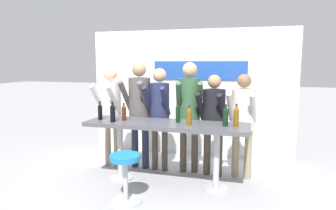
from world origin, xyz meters
The scene contains 17 objects.
ground_plane centered at (0.00, 0.00, 0.00)m, with size 40.00×40.00×0.00m, color #9E9EA3.
back_wall centered at (0.00, 1.62, 1.23)m, with size 4.02×0.12×2.45m.
tasting_table centered at (0.00, 0.00, 0.81)m, with size 2.42×0.66×0.94m.
bar_stool centered at (-0.34, -0.73, 0.43)m, with size 0.42×0.42×0.64m.
person_far_left centered at (-1.14, 0.49, 1.09)m, with size 0.44×0.56×1.73m.
person_left centered at (-0.64, 0.55, 1.14)m, with size 0.48×0.59×1.82m.
person_center_left centered at (-0.27, 0.52, 1.09)m, with size 0.39×0.52×1.73m.
person_center centered at (0.23, 0.57, 1.14)m, with size 0.48×0.61×1.83m.
person_center_right centered at (0.63, 0.53, 1.01)m, with size 0.48×0.57×1.63m.
person_right centered at (1.08, 0.56, 1.02)m, with size 0.47×0.57×1.65m.
wine_bottle_0 centered at (1.01, 0.01, 1.09)m, with size 0.07×0.07×0.32m.
wine_bottle_1 centered at (-0.67, -0.01, 1.07)m, with size 0.07×0.07×0.27m.
wine_bottle_2 centered at (0.36, -0.08, 1.07)m, with size 0.07×0.07×0.28m.
wine_bottle_3 centered at (-0.78, -0.16, 1.08)m, with size 0.08×0.08×0.31m.
wine_bottle_4 centered at (0.86, -0.01, 1.08)m, with size 0.08×0.08×0.31m.
wine_bottle_5 centered at (0.16, 0.06, 1.09)m, with size 0.06×0.06×0.32m.
wine_bottle_6 centered at (-1.05, -0.06, 1.07)m, with size 0.07×0.07×0.29m.
Camera 1 is at (1.22, -4.16, 1.83)m, focal length 32.00 mm.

